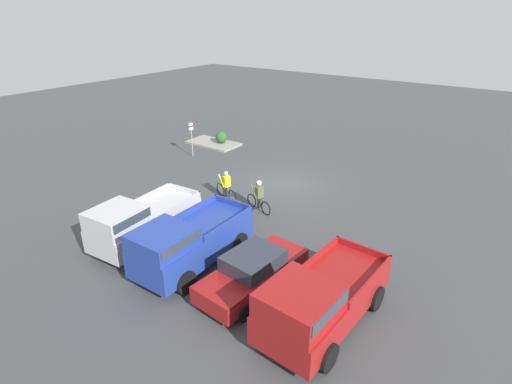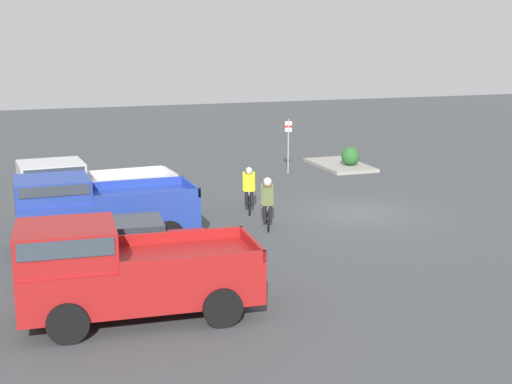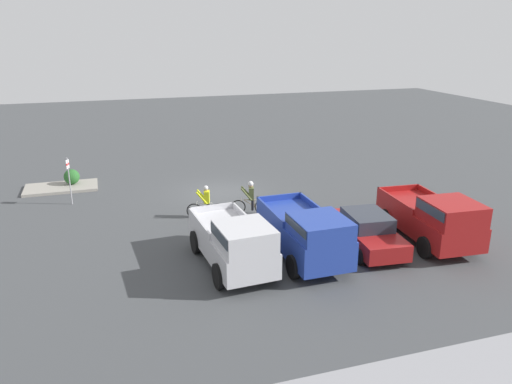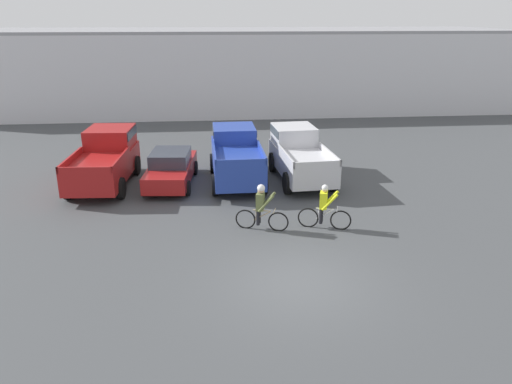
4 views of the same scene
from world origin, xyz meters
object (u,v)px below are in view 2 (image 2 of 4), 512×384
(pickup_truck_2, at_px, (86,190))
(pickup_truck_0, at_px, (120,269))
(pickup_truck_1, at_px, (96,209))
(shrub, at_px, (350,156))
(sedan_0, at_px, (124,249))
(cyclist_1, at_px, (267,201))
(fire_lane_sign, at_px, (288,141))
(cyclist_0, at_px, (249,190))

(pickup_truck_2, bearing_deg, pickup_truck_0, 178.93)
(pickup_truck_1, distance_m, shrub, 15.33)
(sedan_0, distance_m, cyclist_1, 6.08)
(cyclist_1, distance_m, fire_lane_sign, 9.14)
(pickup_truck_0, relative_size, shrub, 6.17)
(sedan_0, distance_m, cyclist_0, 7.52)
(sedan_0, bearing_deg, fire_lane_sign, -38.20)
(fire_lane_sign, bearing_deg, pickup_truck_0, 146.21)
(pickup_truck_1, relative_size, pickup_truck_2, 1.01)
(fire_lane_sign, distance_m, shrub, 3.24)
(sedan_0, bearing_deg, cyclist_0, -43.63)
(shrub, bearing_deg, pickup_truck_1, 125.10)
(pickup_truck_1, bearing_deg, pickup_truck_2, -0.01)
(cyclist_1, bearing_deg, fire_lane_sign, -25.81)
(shrub, bearing_deg, cyclist_0, 131.35)
(fire_lane_sign, bearing_deg, pickup_truck_1, 132.85)
(pickup_truck_0, xyz_separation_m, cyclist_0, (8.22, -5.69, -0.36))
(pickup_truck_0, xyz_separation_m, pickup_truck_2, (8.34, -0.16, -0.02))
(cyclist_0, relative_size, cyclist_1, 0.99)
(pickup_truck_2, bearing_deg, cyclist_0, -91.30)
(cyclist_0, xyz_separation_m, fire_lane_sign, (6.08, -3.88, 0.68))
(pickup_truck_0, xyz_separation_m, cyclist_1, (6.09, -5.60, -0.30))
(fire_lane_sign, bearing_deg, pickup_truck_2, 122.32)
(pickup_truck_2, distance_m, cyclist_0, 5.55)
(pickup_truck_2, bearing_deg, sedan_0, -176.48)
(pickup_truck_2, distance_m, cyclist_1, 5.90)
(pickup_truck_0, bearing_deg, sedan_0, -10.19)
(pickup_truck_0, bearing_deg, pickup_truck_1, -1.59)
(sedan_0, relative_size, shrub, 5.36)
(pickup_truck_2, height_order, cyclist_1, pickup_truck_2)
(sedan_0, relative_size, pickup_truck_1, 0.89)
(sedan_0, bearing_deg, pickup_truck_2, 3.52)
(pickup_truck_2, xyz_separation_m, fire_lane_sign, (5.96, -9.41, 0.34))
(pickup_truck_1, height_order, pickup_truck_2, pickup_truck_1)
(cyclist_1, xyz_separation_m, fire_lane_sign, (8.21, -3.97, 0.62))
(pickup_truck_0, bearing_deg, cyclist_0, -34.70)
(sedan_0, height_order, shrub, sedan_0)
(sedan_0, xyz_separation_m, pickup_truck_1, (2.80, 0.34, 0.41))
(sedan_0, bearing_deg, cyclist_1, -56.97)
(pickup_truck_1, xyz_separation_m, shrub, (8.81, -12.53, -0.56))
(fire_lane_sign, height_order, shrub, fire_lane_sign)
(pickup_truck_1, bearing_deg, fire_lane_sign, -47.15)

